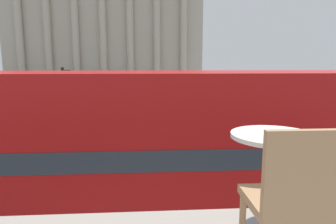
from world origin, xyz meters
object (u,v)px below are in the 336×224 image
cafe_dining_table (273,161)px  traffic_light_far (92,89)px  plaza_building_left (108,10)px  pedestrian_white (253,125)px  cafe_chair_0 (291,199)px  double_decker_bus (165,148)px  car_maroon (129,97)px  car_silver (63,115)px  traffic_light_mid (206,92)px  pedestrian_black (153,98)px  pedestrian_grey (236,113)px  traffic_light_near (66,106)px  pedestrian_blue (240,121)px

cafe_dining_table → traffic_light_far: size_ratio=0.21×
plaza_building_left → pedestrian_white: (11.21, -31.00, -10.98)m
cafe_chair_0 → double_decker_bus: bearing=100.1°
car_maroon → car_silver: same height
traffic_light_mid → pedestrian_black: (-3.18, 9.85, -1.55)m
traffic_light_mid → car_maroon: bearing=113.1°
double_decker_bus → pedestrian_black: (0.04, 21.46, -1.34)m
double_decker_bus → cafe_dining_table: bearing=-87.0°
car_silver → pedestrian_white: 12.88m
pedestrian_grey → cafe_chair_0: bearing=122.8°
double_decker_bus → traffic_light_near: (-3.50, 4.56, 0.41)m
car_silver → pedestrian_blue: 12.07m
traffic_light_far → car_maroon: bearing=71.1°
traffic_light_mid → pedestrian_white: 4.19m
double_decker_bus → cafe_chair_0: double_decker_bus is taller
traffic_light_near → car_silver: traffic_light_near is taller
cafe_dining_table → car_maroon: bearing=95.5°
pedestrian_white → car_silver: bearing=6.7°
traffic_light_near → plaza_building_left: bearing=94.3°
traffic_light_far → car_silver: bearing=-112.9°
car_maroon → pedestrian_black: size_ratio=2.53×
traffic_light_near → traffic_light_far: (-1.40, 12.85, -0.43)m
traffic_light_mid → car_maroon: size_ratio=0.91×
cafe_dining_table → pedestrian_blue: 15.45m
traffic_light_near → car_silver: (-2.81, 9.52, -1.99)m
traffic_light_near → traffic_light_mid: (6.73, 7.05, -0.19)m
double_decker_bus → cafe_dining_table: 5.18m
cafe_chair_0 → traffic_light_far: 23.57m
pedestrian_grey → plaza_building_left: bearing=-18.5°
double_decker_bus → traffic_light_near: traffic_light_near is taller
double_decker_bus → traffic_light_mid: (3.22, 11.61, 0.22)m
traffic_light_mid → car_silver: bearing=165.5°
traffic_light_mid → traffic_light_far: bearing=144.5°
cafe_dining_table → pedestrian_grey: cafe_dining_table is taller
double_decker_bus → pedestrian_black: 21.50m
car_maroon → pedestrian_blue: 16.83m
traffic_light_mid → pedestrian_white: traffic_light_mid is taller
cafe_chair_0 → traffic_light_mid: 17.42m
cafe_chair_0 → pedestrian_black: cafe_chair_0 is taller
pedestrian_blue → car_silver: bearing=25.5°
plaza_building_left → pedestrian_grey: 31.42m
double_decker_bus → car_maroon: bearing=93.1°
double_decker_bus → traffic_light_near: 5.76m
traffic_light_mid → pedestrian_blue: size_ratio=2.18×
traffic_light_near → pedestrian_black: traffic_light_near is taller
double_decker_bus → plaza_building_left: (-6.08, 39.18, 9.74)m
cafe_dining_table → traffic_light_far: cafe_dining_table is taller
traffic_light_mid → pedestrian_grey: (2.11, 0.43, -1.46)m
cafe_dining_table → traffic_light_near: size_ratio=0.18×
pedestrian_grey → cafe_dining_table: bearing=122.8°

